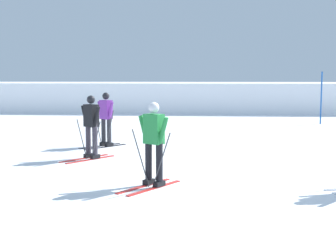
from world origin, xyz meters
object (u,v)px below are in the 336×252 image
skier_green (154,142)px  trail_marker_pole (321,98)px  skier_black (91,125)px  skier_purple (106,118)px

skier_green → trail_marker_pole: 14.39m
skier_black → skier_green: 3.65m
skier_green → skier_purple: bearing=111.4°
skier_black → skier_green: size_ratio=1.00×
skier_purple → skier_green: same height
skier_black → trail_marker_pole: trail_marker_pole is taller
skier_purple → trail_marker_pole: (8.56, 7.56, 0.30)m
skier_purple → trail_marker_pole: size_ratio=0.70×
skier_purple → skier_green: bearing=-68.6°
skier_purple → skier_green: size_ratio=1.00×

